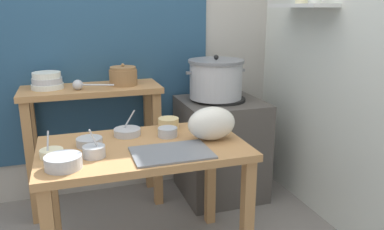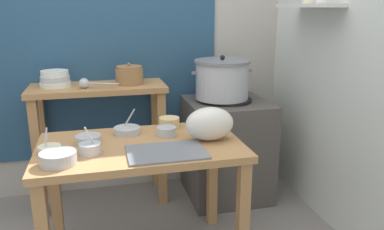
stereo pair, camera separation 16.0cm
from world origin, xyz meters
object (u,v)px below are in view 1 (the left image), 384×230
at_px(steamer_pot, 216,79).
at_px(prep_bowl_1, 168,123).
at_px(prep_bowl_4, 168,132).
at_px(plastic_bag, 212,123).
at_px(back_shelf_table, 93,117).
at_px(prep_bowl_0, 63,161).
at_px(serving_tray, 172,153).
at_px(prep_bowl_2, 127,131).
at_px(prep_bowl_3, 52,153).
at_px(clay_pot, 123,76).
at_px(prep_bowl_5, 89,141).
at_px(stove_block, 220,147).
at_px(prep_bowl_6, 94,151).
at_px(bowl_stack_enamel, 47,81).
at_px(prep_table, 144,164).
at_px(ladle, 79,85).

bearing_deg(steamer_pot, prep_bowl_1, -137.62).
bearing_deg(prep_bowl_4, plastic_bag, -30.96).
bearing_deg(back_shelf_table, prep_bowl_0, -101.57).
xyz_separation_m(serving_tray, prep_bowl_2, (-0.17, 0.36, 0.02)).
relative_size(prep_bowl_0, prep_bowl_3, 1.31).
distance_m(steamer_pot, clay_pot, 0.68).
xyz_separation_m(steamer_pot, clay_pot, (-0.67, 0.11, 0.04)).
xyz_separation_m(serving_tray, prep_bowl_5, (-0.39, 0.25, 0.02)).
relative_size(plastic_bag, prep_bowl_4, 2.42).
bearing_deg(clay_pot, back_shelf_table, -180.00).
height_order(stove_block, prep_bowl_2, prep_bowl_2).
distance_m(plastic_bag, prep_bowl_6, 0.65).
bearing_deg(prep_bowl_1, bowl_stack_enamel, 140.32).
bearing_deg(plastic_bag, prep_bowl_0, -168.66).
xyz_separation_m(prep_table, prep_bowl_4, (0.16, 0.10, 0.14)).
bearing_deg(steamer_pot, prep_bowl_5, -147.89).
distance_m(ladle, plastic_bag, 1.01).
distance_m(stove_block, prep_bowl_0, 1.48).
distance_m(serving_tray, prep_bowl_2, 0.40).
height_order(back_shelf_table, prep_bowl_4, back_shelf_table).
relative_size(ladle, prep_bowl_6, 1.73).
xyz_separation_m(ladle, plastic_bag, (0.67, -0.75, -0.12)).
bearing_deg(prep_bowl_0, prep_bowl_1, 35.40).
xyz_separation_m(prep_table, prep_bowl_5, (-0.28, 0.08, 0.13)).
bearing_deg(prep_table, ladle, 111.82).
relative_size(back_shelf_table, prep_bowl_3, 7.38).
distance_m(plastic_bag, prep_bowl_5, 0.67).
xyz_separation_m(back_shelf_table, serving_tray, (0.32, -0.97, 0.05)).
xyz_separation_m(back_shelf_table, prep_bowl_5, (-0.07, -0.72, 0.06)).
bearing_deg(prep_table, prep_bowl_5, 163.51).
xyz_separation_m(back_shelf_table, prep_bowl_3, (-0.26, -0.83, 0.06)).
height_order(steamer_pot, clay_pot, steamer_pot).
relative_size(steamer_pot, prep_bowl_4, 4.10).
relative_size(prep_bowl_2, prep_bowl_4, 1.37).
xyz_separation_m(stove_block, prep_bowl_5, (-1.01, -0.59, 0.36)).
relative_size(plastic_bag, prep_bowl_0, 1.60).
xyz_separation_m(prep_bowl_2, prep_bowl_6, (-0.21, -0.28, 0.01)).
relative_size(back_shelf_table, prep_bowl_6, 6.19).
bearing_deg(ladle, prep_table, -68.18).
xyz_separation_m(clay_pot, serving_tray, (0.09, -0.97, -0.24)).
height_order(clay_pot, ladle, clay_pot).
xyz_separation_m(stove_block, prep_bowl_0, (-1.14, -0.86, 0.37)).
relative_size(back_shelf_table, prep_bowl_0, 5.63).
bearing_deg(prep_bowl_6, prep_bowl_5, 93.81).
relative_size(stove_block, prep_bowl_3, 5.99).
height_order(prep_table, ladle, ladle).
distance_m(prep_table, prep_bowl_4, 0.24).
xyz_separation_m(prep_bowl_1, prep_bowl_4, (-0.04, -0.15, -0.01)).
relative_size(bowl_stack_enamel, prep_bowl_6, 1.37).
relative_size(bowl_stack_enamel, ladle, 0.79).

